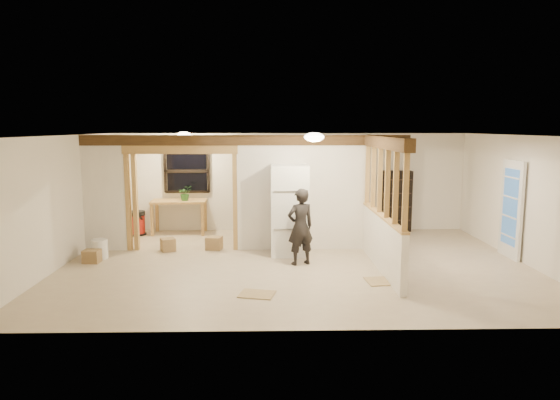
{
  "coord_description": "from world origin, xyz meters",
  "views": [
    {
      "loc": [
        -0.51,
        -9.49,
        2.66
      ],
      "look_at": [
        -0.29,
        0.4,
        1.21
      ],
      "focal_mm": 32.0,
      "sensor_mm": 36.0,
      "label": 1
    }
  ],
  "objects_px": {
    "woman": "(300,227)",
    "work_table": "(179,217)",
    "shop_vac": "(136,223)",
    "refrigerator": "(290,210)",
    "bookshelf": "(396,201)"
  },
  "relations": [
    {
      "from": "work_table",
      "to": "shop_vac",
      "type": "xyz_separation_m",
      "value": [
        -1.03,
        -0.17,
        -0.12
      ]
    },
    {
      "from": "woman",
      "to": "work_table",
      "type": "bearing_deg",
      "value": -68.53
    },
    {
      "from": "work_table",
      "to": "shop_vac",
      "type": "distance_m",
      "value": 1.05
    },
    {
      "from": "woman",
      "to": "bookshelf",
      "type": "xyz_separation_m",
      "value": [
        2.64,
        3.09,
        0.03
      ]
    },
    {
      "from": "woman",
      "to": "bookshelf",
      "type": "height_order",
      "value": "bookshelf"
    },
    {
      "from": "refrigerator",
      "to": "work_table",
      "type": "bearing_deg",
      "value": 141.94
    },
    {
      "from": "refrigerator",
      "to": "woman",
      "type": "relative_size",
      "value": 1.26
    },
    {
      "from": "refrigerator",
      "to": "work_table",
      "type": "height_order",
      "value": "refrigerator"
    },
    {
      "from": "work_table",
      "to": "bookshelf",
      "type": "bearing_deg",
      "value": -0.32
    },
    {
      "from": "bookshelf",
      "to": "woman",
      "type": "bearing_deg",
      "value": -130.5
    },
    {
      "from": "refrigerator",
      "to": "woman",
      "type": "xyz_separation_m",
      "value": [
        0.18,
        -0.8,
        -0.19
      ]
    },
    {
      "from": "woman",
      "to": "shop_vac",
      "type": "distance_m",
      "value": 4.77
    },
    {
      "from": "woman",
      "to": "work_table",
      "type": "distance_m",
      "value": 4.09
    },
    {
      "from": "refrigerator",
      "to": "bookshelf",
      "type": "distance_m",
      "value": 3.63
    },
    {
      "from": "refrigerator",
      "to": "shop_vac",
      "type": "height_order",
      "value": "refrigerator"
    }
  ]
}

